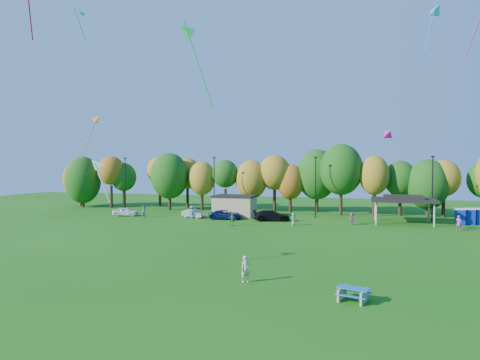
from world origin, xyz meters
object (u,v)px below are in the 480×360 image
(car_a, at_px, (125,212))
(car_b, at_px, (194,213))
(porta_potties, at_px, (470,216))
(picnic_table, at_px, (353,293))
(car_d, at_px, (272,215))
(kite_flyer, at_px, (246,269))
(car_c, at_px, (226,215))

(car_a, xyz_separation_m, car_b, (10.88, 1.02, -0.05))
(porta_potties, relative_size, car_b, 0.99)
(picnic_table, distance_m, car_d, 35.50)
(porta_potties, bearing_deg, picnic_table, -110.74)
(kite_flyer, bearing_deg, car_c, 71.16)
(car_d, bearing_deg, car_a, 79.61)
(car_b, relative_size, car_c, 0.78)
(kite_flyer, relative_size, car_a, 0.45)
(porta_potties, relative_size, picnic_table, 1.77)
(kite_flyer, relative_size, car_c, 0.37)
(kite_flyer, bearing_deg, car_d, 59.65)
(picnic_table, bearing_deg, porta_potties, 84.51)
(car_a, height_order, car_c, car_c)
(kite_flyer, relative_size, car_b, 0.47)
(picnic_table, relative_size, car_c, 0.44)
(kite_flyer, bearing_deg, porta_potties, 19.74)
(picnic_table, xyz_separation_m, kite_flyer, (-6.99, 2.07, 0.43))
(porta_potties, xyz_separation_m, car_a, (-48.64, -4.12, -0.43))
(car_a, bearing_deg, porta_potties, -97.29)
(porta_potties, height_order, car_d, porta_potties)
(porta_potties, distance_m, picnic_table, 39.45)
(picnic_table, height_order, car_c, car_c)
(car_a, bearing_deg, car_d, -100.44)
(porta_potties, distance_m, car_c, 32.75)
(porta_potties, distance_m, car_a, 48.82)
(car_d, bearing_deg, kite_flyer, 176.78)
(kite_flyer, height_order, car_a, kite_flyer)
(porta_potties, xyz_separation_m, kite_flyer, (-20.96, -34.82, -0.21))
(car_b, height_order, car_d, car_d)
(porta_potties, height_order, car_b, porta_potties)
(porta_potties, distance_m, car_d, 26.08)
(kite_flyer, height_order, car_b, kite_flyer)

